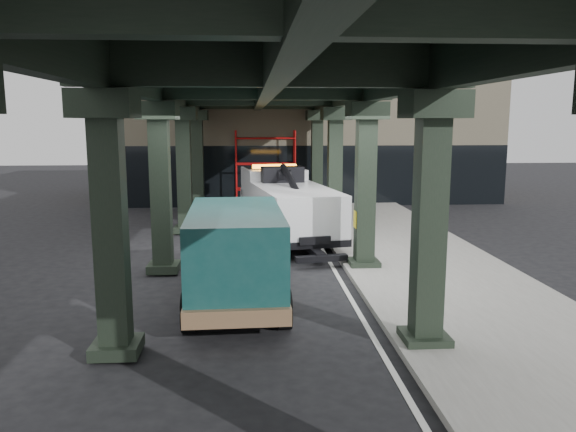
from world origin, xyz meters
name	(u,v)px	position (x,y,z in m)	size (l,w,h in m)	color
ground	(282,291)	(0.00, 0.00, 0.00)	(90.00, 90.00, 0.00)	black
sidewalk	(425,266)	(4.50, 2.00, 0.07)	(5.00, 40.00, 0.15)	gray
lane_stripe	(334,270)	(1.70, 2.00, 0.01)	(0.12, 38.00, 0.01)	silver
viaduct	(264,85)	(-0.40, 2.00, 5.46)	(7.40, 32.00, 6.40)	black
building	(296,129)	(2.00, 20.00, 4.00)	(22.00, 10.00, 8.00)	#C6B793
scaffolding	(265,167)	(0.00, 14.64, 2.11)	(3.08, 0.88, 4.00)	#B10E0E
tow_truck	(285,201)	(0.52, 7.18, 1.38)	(3.67, 8.86, 2.82)	black
towed_van	(236,252)	(-1.19, -0.92, 1.28)	(2.51, 5.95, 2.39)	#124140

